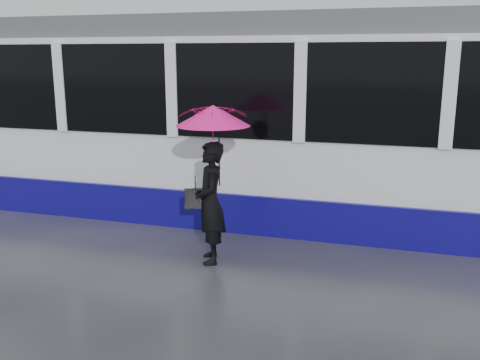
% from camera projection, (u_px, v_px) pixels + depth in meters
% --- Properties ---
extents(ground, '(90.00, 90.00, 0.00)m').
position_uv_depth(ground, '(240.00, 265.00, 7.10)').
color(ground, '#292A2E').
rests_on(ground, ground).
extents(rails, '(34.00, 1.51, 0.02)m').
position_uv_depth(rails, '(281.00, 213.00, 9.43)').
color(rails, '#3F3D38').
rests_on(rails, ground).
extents(tram, '(26.00, 2.56, 3.35)m').
position_uv_depth(tram, '(228.00, 119.00, 9.34)').
color(tram, white).
rests_on(tram, ground).
extents(woman, '(0.60, 0.70, 1.63)m').
position_uv_depth(woman, '(210.00, 203.00, 7.07)').
color(woman, black).
rests_on(woman, ground).
extents(umbrella, '(1.26, 1.26, 1.10)m').
position_uv_depth(umbrella, '(213.00, 130.00, 6.83)').
color(umbrella, '#E31360').
rests_on(umbrella, ground).
extents(handbag, '(0.32, 0.23, 0.43)m').
position_uv_depth(handbag, '(195.00, 198.00, 7.14)').
color(handbag, black).
rests_on(handbag, ground).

